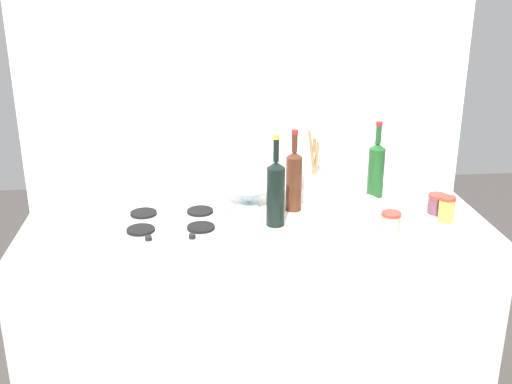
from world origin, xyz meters
name	(u,v)px	position (x,y,z in m)	size (l,w,h in m)	color
counter_block	(256,320)	(0.00, 0.00, 0.45)	(1.80, 0.70, 0.90)	beige
backsplash_panel	(247,146)	(0.00, 0.38, 1.09)	(1.90, 0.06, 2.19)	white
stovetop_hob	(172,224)	(-0.33, -0.03, 0.91)	(0.44, 0.36, 0.04)	#B2B2B7
plate_stack	(355,208)	(0.40, 0.02, 0.93)	(0.22, 0.22, 0.06)	white
wine_bottle_leftmost	(276,192)	(0.07, -0.05, 1.03)	(0.07, 0.07, 0.36)	black
wine_bottle_mid_left	(294,179)	(0.16, 0.10, 1.03)	(0.07, 0.07, 0.34)	#472314
wine_bottle_mid_right	(376,168)	(0.54, 0.22, 1.03)	(0.07, 0.07, 0.33)	#19471E
mixing_bowl	(248,195)	(-0.01, 0.17, 0.95)	(0.21, 0.21, 0.08)	silver
butter_dish	(320,226)	(0.23, -0.15, 0.93)	(0.15, 0.09, 0.06)	silver
utensil_crock	(313,185)	(0.26, 0.19, 0.97)	(0.09, 0.09, 0.31)	silver
condiment_jar_front	(391,221)	(0.49, -0.15, 0.94)	(0.07, 0.07, 0.07)	#9E998C
condiment_jar_rear	(437,204)	(0.73, 0.01, 0.94)	(0.07, 0.07, 0.08)	#66384C
condiment_jar_spare	(446,209)	(0.74, -0.08, 0.95)	(0.06, 0.06, 0.10)	gold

